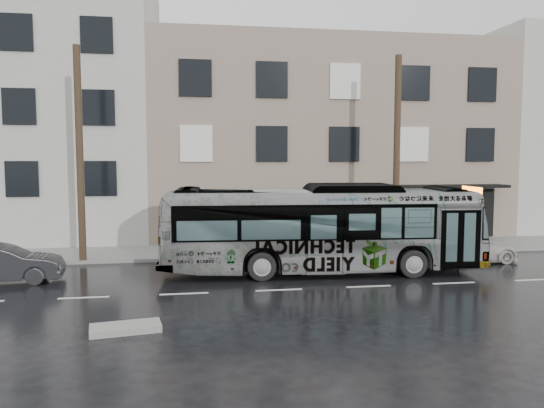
{
  "coord_description": "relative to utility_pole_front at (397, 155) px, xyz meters",
  "views": [
    {
      "loc": [
        -3.0,
        -20.0,
        4.52
      ],
      "look_at": [
        0.55,
        2.5,
        2.51
      ],
      "focal_mm": 35.0,
      "sensor_mm": 36.0,
      "label": 1
    }
  ],
  "objects": [
    {
      "name": "white_sedan",
      "position": [
        2.4,
        -2.28,
        -4.03
      ],
      "size": [
        4.3,
        1.82,
        1.24
      ],
      "primitive_type": "imported",
      "rotation": [
        0.0,
        0.0,
        1.59
      ],
      "color": "beige",
      "rests_on": "ground"
    },
    {
      "name": "utility_pole_rear",
      "position": [
        -14.0,
        0.0,
        0.0
      ],
      "size": [
        0.3,
        0.3,
        9.0
      ],
      "primitive_type": "cylinder",
      "color": "#3F311F",
      "rests_on": "sidewalk"
    },
    {
      "name": "sidewalk",
      "position": [
        -6.5,
        1.6,
        -4.58
      ],
      "size": [
        90.0,
        3.6,
        0.15
      ],
      "primitive_type": "cube",
      "color": "gray",
      "rests_on": "ground"
    },
    {
      "name": "slush_pile",
      "position": [
        -11.17,
        -9.42,
        -4.56
      ],
      "size": [
        1.9,
        1.07,
        0.18
      ],
      "primitive_type": "cube",
      "rotation": [
        0.0,
        0.0,
        0.16
      ],
      "color": "#A7A59E",
      "rests_on": "ground"
    },
    {
      "name": "dark_sedan",
      "position": [
        -16.2,
        -3.28,
        -3.95
      ],
      "size": [
        4.38,
        1.94,
        1.4
      ],
      "primitive_type": "imported",
      "rotation": [
        0.0,
        0.0,
        1.68
      ],
      "color": "black",
      "rests_on": "ground"
    },
    {
      "name": "utility_pole_front",
      "position": [
        0.0,
        0.0,
        0.0
      ],
      "size": [
        0.3,
        0.3,
        9.0
      ],
      "primitive_type": "cylinder",
      "color": "#3F311F",
      "rests_on": "sidewalk"
    },
    {
      "name": "sign_post",
      "position": [
        1.1,
        0.0,
        -3.3
      ],
      "size": [
        0.06,
        0.06,
        2.4
      ],
      "primitive_type": "cylinder",
      "color": "slate",
      "rests_on": "sidewalk"
    },
    {
      "name": "bus",
      "position": [
        -4.4,
        -3.24,
        -2.91
      ],
      "size": [
        12.64,
        3.76,
        3.47
      ],
      "primitive_type": "imported",
      "rotation": [
        0.0,
        0.0,
        1.5
      ],
      "color": "#B2B2B2",
      "rests_on": "ground"
    },
    {
      "name": "ground",
      "position": [
        -6.5,
        -3.3,
        -4.65
      ],
      "size": [
        120.0,
        120.0,
        0.0
      ],
      "primitive_type": "plane",
      "color": "black",
      "rests_on": "ground"
    },
    {
      "name": "building_taupe",
      "position": [
        -1.5,
        9.4,
        0.85
      ],
      "size": [
        20.0,
        12.0,
        11.0
      ],
      "primitive_type": "cube",
      "color": "gray",
      "rests_on": "ground"
    }
  ]
}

